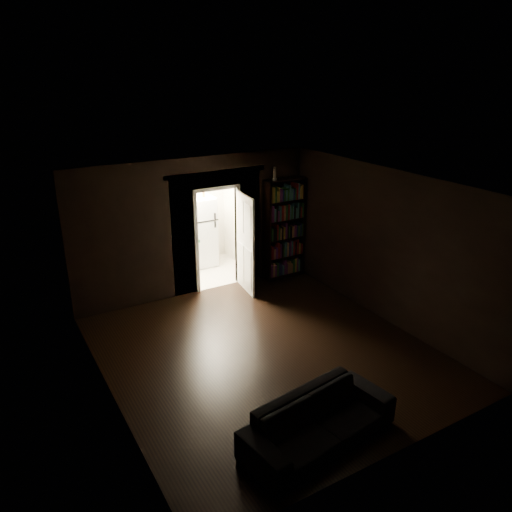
{
  "coord_description": "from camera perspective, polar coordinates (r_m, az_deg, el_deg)",
  "views": [
    {
      "loc": [
        -3.73,
        -6.06,
        4.44
      ],
      "look_at": [
        0.34,
        0.9,
        1.34
      ],
      "focal_mm": 35.0,
      "sensor_mm": 36.0,
      "label": 1
    }
  ],
  "objects": [
    {
      "name": "refrigerator",
      "position": [
        11.64,
        -6.7,
        2.8
      ],
      "size": [
        0.94,
        0.91,
        1.65
      ],
      "primitive_type": "cube",
      "rotation": [
        0.0,
        0.0,
        0.4
      ],
      "color": "white",
      "rests_on": "ground"
    },
    {
      "name": "figurine",
      "position": [
        10.43,
        2.14,
        9.42
      ],
      "size": [
        0.12,
        0.12,
        0.28
      ],
      "primitive_type": "cube",
      "rotation": [
        0.0,
        0.0,
        0.28
      ],
      "color": "white",
      "rests_on": "bookshelf"
    },
    {
      "name": "bottles",
      "position": [
        11.26,
        -6.96,
        7.22
      ],
      "size": [
        0.65,
        0.17,
        0.26
      ],
      "primitive_type": "cube",
      "rotation": [
        0.0,
        0.0,
        -0.15
      ],
      "color": "black",
      "rests_on": "refrigerator"
    },
    {
      "name": "sofa",
      "position": [
        6.51,
        7.23,
        -17.58
      ],
      "size": [
        2.15,
        1.17,
        0.79
      ],
      "primitive_type": "imported",
      "rotation": [
        0.0,
        0.0,
        0.14
      ],
      "color": "black",
      "rests_on": "ground"
    },
    {
      "name": "bookshelf",
      "position": [
        10.87,
        3.2,
        3.11
      ],
      "size": [
        0.95,
        0.58,
        2.2
      ],
      "primitive_type": "cube",
      "rotation": [
        0.0,
        0.0,
        0.31
      ],
      "color": "black",
      "rests_on": "ground"
    },
    {
      "name": "room_walls",
      "position": [
        8.5,
        -2.59,
        2.1
      ],
      "size": [
        5.02,
        5.61,
        2.84
      ],
      "color": "black",
      "rests_on": "ground"
    },
    {
      "name": "door",
      "position": [
        10.16,
        -1.18,
        1.4
      ],
      "size": [
        0.16,
        0.85,
        2.05
      ],
      "primitive_type": "cube",
      "rotation": [
        0.0,
        0.0,
        1.44
      ],
      "color": "white",
      "rests_on": "ground"
    },
    {
      "name": "kitchen_alcove",
      "position": [
        11.26,
        -6.94,
        4.22
      ],
      "size": [
        2.2,
        1.8,
        2.6
      ],
      "color": "beige",
      "rests_on": "ground"
    },
    {
      "name": "ground",
      "position": [
        8.38,
        1.15,
        -10.93
      ],
      "size": [
        5.5,
        5.5,
        0.0
      ],
      "primitive_type": "plane",
      "color": "black",
      "rests_on": "ground"
    }
  ]
}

